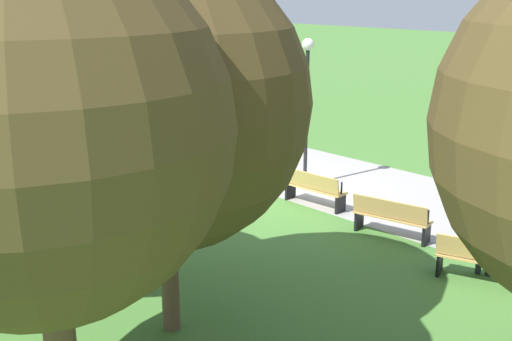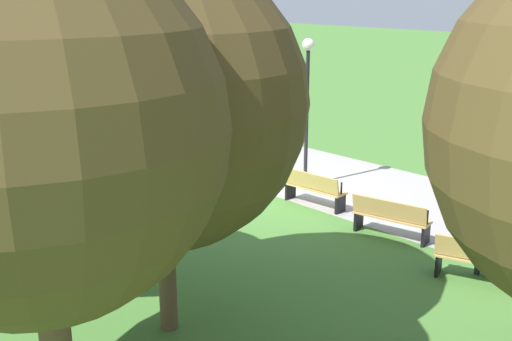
{
  "view_description": "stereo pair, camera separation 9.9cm",
  "coord_description": "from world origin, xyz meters",
  "views": [
    {
      "loc": [
        10.82,
        -11.25,
        5.2
      ],
      "look_at": [
        -0.0,
        -0.85,
        0.8
      ],
      "focal_mm": 43.9,
      "sensor_mm": 36.0,
      "label": 1
    },
    {
      "loc": [
        10.89,
        -11.18,
        5.2
      ],
      "look_at": [
        -0.0,
        -0.85,
        0.8
      ],
      "focal_mm": 43.9,
      "sensor_mm": 36.0,
      "label": 2
    }
  ],
  "objects": [
    {
      "name": "path_paving",
      "position": [
        0.0,
        1.96,
        0.0
      ],
      "size": [
        32.08,
        4.42,
        0.01
      ],
      "primitive_type": "cube",
      "color": "#A39E99",
      "rests_on": "ground"
    },
    {
      "name": "bench_6",
      "position": [
        6.19,
        -1.08,
        0.47
      ],
      "size": [
        1.73,
        0.98,
        0.89
      ],
      "rotation": [
        0.0,
        0.0,
        0.33
      ],
      "color": "tan",
      "rests_on": "ground"
    },
    {
      "name": "bench_2",
      "position": [
        -3.75,
        -0.43,
        0.47
      ],
      "size": [
        1.73,
        0.79,
        0.89
      ],
      "rotation": [
        0.0,
        0.0,
        -0.2
      ],
      "color": "tan",
      "rests_on": "ground"
    },
    {
      "name": "bench_0",
      "position": [
        -8.51,
        -2.04,
        0.47
      ],
      "size": [
        1.71,
        1.16,
        0.89
      ],
      "rotation": [
        0.0,
        0.0,
        -0.46
      ],
      "color": "tan",
      "rests_on": "ground"
    },
    {
      "name": "lamp_post",
      "position": [
        0.0,
        1.0,
        2.76
      ],
      "size": [
        0.32,
        0.32,
        3.96
      ],
      "color": "black",
      "rests_on": "ground"
    },
    {
      "name": "tree_2",
      "position": [
        4.61,
        -8.45,
        3.76
      ],
      "size": [
        4.19,
        4.19,
        5.87
      ],
      "color": "brown",
      "rests_on": "ground"
    },
    {
      "name": "trash_bin",
      "position": [
        -10.36,
        -2.06,
        0.41
      ],
      "size": [
        0.44,
        0.44,
        0.83
      ],
      "primitive_type": "cylinder",
      "color": "black",
      "rests_on": "ground"
    },
    {
      "name": "bench_3",
      "position": [
        -1.26,
        -0.11,
        0.47
      ],
      "size": [
        1.7,
        0.58,
        0.89
      ],
      "rotation": [
        0.0,
        0.0,
        -0.07
      ],
      "color": "tan",
      "rests_on": "ground"
    },
    {
      "name": "person_seated",
      "position": [
        6.11,
        -0.96,
        0.64
      ],
      "size": [
        0.45,
        0.59,
        1.2
      ],
      "rotation": [
        0.0,
        0.0,
        0.33
      ],
      "color": "navy",
      "rests_on": "ground"
    },
    {
      "name": "ground_plane",
      "position": [
        0.0,
        0.0,
        0.0
      ],
      "size": [
        120.0,
        120.0,
        0.0
      ],
      "primitive_type": "plane",
      "color": "#477A33"
    },
    {
      "name": "tree_3",
      "position": [
        3.52,
        -6.09,
        3.61
      ],
      "size": [
        4.31,
        4.31,
        5.77
      ],
      "color": "brown",
      "rests_on": "ground"
    },
    {
      "name": "bench_4",
      "position": [
        1.26,
        -0.11,
        0.47
      ],
      "size": [
        1.7,
        0.58,
        0.89
      ],
      "rotation": [
        0.0,
        0.0,
        0.07
      ],
      "color": "tan",
      "rests_on": "ground"
    },
    {
      "name": "bench_1",
      "position": [
        -6.19,
        -1.08,
        0.47
      ],
      "size": [
        1.73,
        0.98,
        0.89
      ],
      "rotation": [
        0.0,
        0.0,
        -0.33
      ],
      "color": "tan",
      "rests_on": "ground"
    },
    {
      "name": "bench_5",
      "position": [
        3.75,
        -0.43,
        0.47
      ],
      "size": [
        1.73,
        0.79,
        0.89
      ],
      "rotation": [
        0.0,
        0.0,
        0.2
      ],
      "color": "tan",
      "rests_on": "ground"
    },
    {
      "name": "tree_4",
      "position": [
        1.06,
        -7.14,
        3.4
      ],
      "size": [
        2.99,
        2.99,
        4.91
      ],
      "color": "brown",
      "rests_on": "ground"
    }
  ]
}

